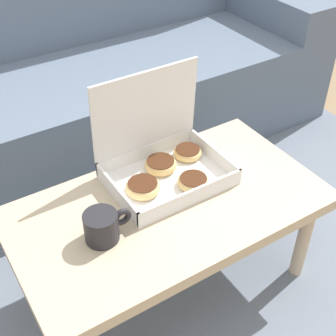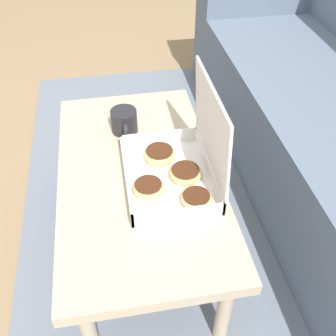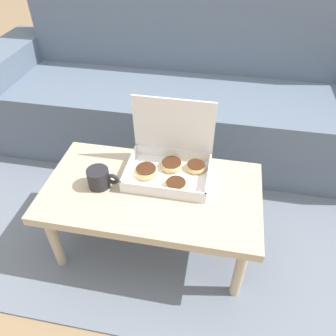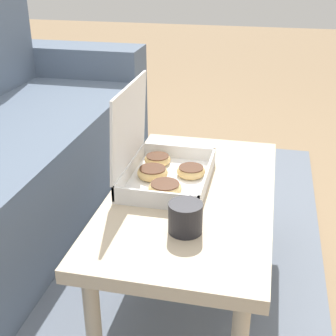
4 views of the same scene
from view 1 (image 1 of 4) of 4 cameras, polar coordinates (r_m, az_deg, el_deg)
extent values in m
plane|color=#937756|center=(1.73, -2.24, -11.17)|extent=(12.00, 12.00, 0.00)
cube|color=slate|center=(1.91, -6.85, -5.19)|extent=(2.63, 1.79, 0.01)
cube|color=slate|center=(2.02, -11.55, 4.78)|extent=(2.03, 0.56, 0.44)
cube|color=slate|center=(2.22, -16.43, 15.15)|extent=(2.03, 0.20, 0.98)
cube|color=slate|center=(2.60, 11.51, 14.71)|extent=(0.24, 0.76, 0.59)
cube|color=#C6B293|center=(1.39, 0.11, -4.95)|extent=(0.93, 0.51, 0.04)
cylinder|color=#C6B293|center=(1.62, 16.16, -8.40)|extent=(0.04, 0.04, 0.34)
cylinder|color=#C6B293|center=(1.56, -16.81, -11.15)|extent=(0.04, 0.04, 0.34)
cylinder|color=#C6B293|center=(1.81, 7.58, -1.03)|extent=(0.04, 0.04, 0.34)
cube|color=white|center=(1.45, 0.00, -1.42)|extent=(0.36, 0.27, 0.01)
cube|color=white|center=(1.35, 2.94, -3.48)|extent=(0.36, 0.01, 0.05)
cube|color=white|center=(1.52, -2.61, 2.04)|extent=(0.36, 0.01, 0.05)
cube|color=white|center=(1.37, -6.25, -3.04)|extent=(0.01, 0.27, 0.05)
cube|color=white|center=(1.51, 5.64, 1.69)|extent=(0.01, 0.27, 0.05)
cube|color=white|center=(1.43, -2.72, 7.04)|extent=(0.36, 0.02, 0.27)
torus|color=#E5BC75|center=(1.48, -0.91, 0.40)|extent=(0.10, 0.10, 0.03)
cylinder|color=#472614|center=(1.47, -0.91, 0.70)|extent=(0.09, 0.09, 0.01)
torus|color=#E5BC75|center=(1.39, -3.09, -2.37)|extent=(0.10, 0.10, 0.04)
cylinder|color=#472614|center=(1.38, -3.10, -2.04)|extent=(0.09, 0.09, 0.02)
torus|color=#E5BC75|center=(1.42, 3.10, -1.68)|extent=(0.10, 0.10, 0.03)
cylinder|color=#472614|center=(1.41, 3.11, -1.41)|extent=(0.08, 0.08, 0.01)
torus|color=#E5BC75|center=(1.53, 2.40, 1.89)|extent=(0.09, 0.09, 0.03)
cylinder|color=#472614|center=(1.53, 2.41, 2.15)|extent=(0.08, 0.08, 0.01)
cylinder|color=#232328|center=(1.26, -8.15, -7.13)|extent=(0.09, 0.09, 0.09)
torus|color=#232328|center=(1.27, -5.61, -5.95)|extent=(0.05, 0.02, 0.05)
camera|label=2|loc=(1.67, 34.88, 30.61)|focal=42.00mm
camera|label=3|loc=(0.80, 72.67, 17.66)|focal=35.00mm
camera|label=4|loc=(1.01, -75.26, -5.20)|focal=50.00mm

